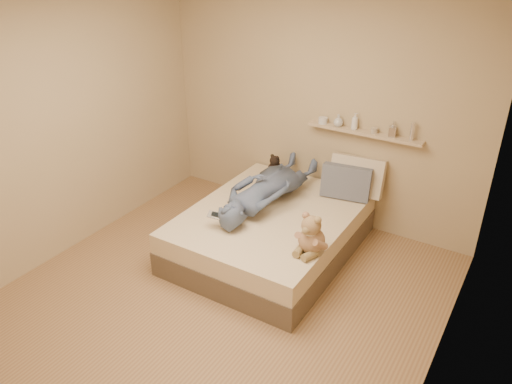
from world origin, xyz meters
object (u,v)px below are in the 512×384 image
Objects in this scene: dark_plush at (275,167)px; pillow_cream at (357,176)px; game_console at (216,215)px; teddy_bear at (311,237)px; wall_shelf at (364,133)px; bed at (271,232)px; person at (267,187)px; pillow_grey at (346,182)px.

dark_plush is 0.48× the size of pillow_cream.
game_console is 1.27m from dark_plush.
pillow_cream reaches higher than dark_plush.
wall_shelf is at bearing 93.62° from teddy_bear.
teddy_bear is at bearing -33.56° from bed.
pillow_cream is 0.38× the size of person.
bed is 1.08m from pillow_cream.
game_console is 0.45× the size of teddy_bear.
teddy_bear is 0.69× the size of pillow_cream.
teddy_bear is 1.46× the size of dark_plush.
game_console is 0.69m from person.
bed is at bearing -123.68° from pillow_cream.
dark_plush is (-0.10, 1.27, -0.03)m from game_console.
dark_plush reaches higher than game_console.
pillow_grey is (0.87, -0.04, 0.06)m from dark_plush.
dark_plush is 1.08m from wall_shelf.
pillow_grey reaches higher than dark_plush.
bed is at bearing -121.18° from wall_shelf.
game_console is 0.14× the size of wall_shelf.
wall_shelf reaches higher than game_console.
game_console is at bearing -121.30° from pillow_cream.
game_console is at bearing -122.15° from pillow_grey.
pillow_grey is at bearing 54.45° from bed.
person is at bearing -135.48° from pillow_cream.
game_console is at bearing -117.33° from bed.
person is at bearing 143.63° from teddy_bear.
wall_shelf is (0.06, 0.22, 0.48)m from pillow_grey.
dark_plush is at bearing 177.11° from pillow_grey.
dark_plush is at bearing 117.06° from bed.
teddy_bear is 1.42m from wall_shelf.
pillow_cream is 0.16m from pillow_grey.
wall_shelf is (-0.00, 0.08, 0.45)m from pillow_cream.
teddy_bear is at bearing -86.29° from pillow_cream.
pillow_cream is (0.55, 0.83, 0.43)m from bed.
pillow_grey and person have the same top height.
bed is 1.58× the size of wall_shelf.
person is at bearing -132.21° from wall_shelf.
pillow_cream is at bearing 5.91° from dark_plush.
person is at bearing -68.06° from dark_plush.
pillow_cream is 0.46m from wall_shelf.
teddy_bear reaches higher than pillow_grey.
pillow_grey is (-0.14, 1.11, 0.01)m from teddy_bear.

